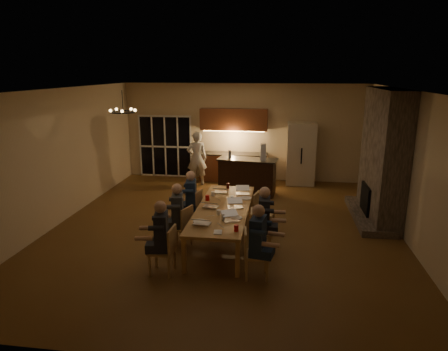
% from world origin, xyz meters
% --- Properties ---
extents(floor, '(9.00, 9.00, 0.00)m').
position_xyz_m(floor, '(0.00, 0.00, 0.00)').
color(floor, brown).
rests_on(floor, ground).
extents(back_wall, '(8.00, 0.04, 3.20)m').
position_xyz_m(back_wall, '(0.00, 4.52, 1.60)').
color(back_wall, beige).
rests_on(back_wall, ground).
extents(left_wall, '(0.04, 9.00, 3.20)m').
position_xyz_m(left_wall, '(-4.02, 0.00, 1.60)').
color(left_wall, beige).
rests_on(left_wall, ground).
extents(right_wall, '(0.04, 9.00, 3.20)m').
position_xyz_m(right_wall, '(4.02, 0.00, 1.60)').
color(right_wall, beige).
rests_on(right_wall, ground).
extents(ceiling, '(8.00, 9.00, 0.04)m').
position_xyz_m(ceiling, '(0.00, 0.00, 3.22)').
color(ceiling, white).
rests_on(ceiling, back_wall).
extents(french_doors, '(1.86, 0.08, 2.10)m').
position_xyz_m(french_doors, '(-2.70, 4.47, 1.05)').
color(french_doors, black).
rests_on(french_doors, ground).
extents(fireplace, '(0.58, 2.50, 3.20)m').
position_xyz_m(fireplace, '(3.70, 1.20, 1.60)').
color(fireplace, '#695C53').
rests_on(fireplace, ground).
extents(kitchenette, '(2.24, 0.68, 2.40)m').
position_xyz_m(kitchenette, '(-0.30, 4.20, 1.20)').
color(kitchenette, brown).
rests_on(kitchenette, ground).
extents(refrigerator, '(0.90, 0.68, 2.00)m').
position_xyz_m(refrigerator, '(1.90, 4.15, 1.00)').
color(refrigerator, beige).
rests_on(refrigerator, ground).
extents(dining_table, '(1.10, 3.29, 0.75)m').
position_xyz_m(dining_table, '(0.07, -0.63, 0.38)').
color(dining_table, '#B37647').
rests_on(dining_table, ground).
extents(bar_island, '(1.81, 0.90, 1.08)m').
position_xyz_m(bar_island, '(0.29, 2.78, 0.54)').
color(bar_island, black).
rests_on(bar_island, ground).
extents(chair_left_near, '(0.46, 0.46, 0.89)m').
position_xyz_m(chair_left_near, '(-0.82, -2.25, 0.45)').
color(chair_left_near, tan).
rests_on(chair_left_near, ground).
extents(chair_left_mid, '(0.56, 0.56, 0.89)m').
position_xyz_m(chair_left_mid, '(-0.80, -1.09, 0.45)').
color(chair_left_mid, tan).
rests_on(chair_left_mid, ground).
extents(chair_left_far, '(0.52, 0.52, 0.89)m').
position_xyz_m(chair_left_far, '(-0.81, 0.03, 0.45)').
color(chair_left_far, tan).
rests_on(chair_left_far, ground).
extents(chair_right_near, '(0.49, 0.49, 0.89)m').
position_xyz_m(chair_right_near, '(0.89, -2.16, 0.45)').
color(chair_right_near, tan).
rests_on(chair_right_near, ground).
extents(chair_right_mid, '(0.47, 0.47, 0.89)m').
position_xyz_m(chair_right_mid, '(0.91, -1.13, 0.45)').
color(chair_right_mid, tan).
rests_on(chair_right_mid, ground).
extents(chair_right_far, '(0.53, 0.53, 0.89)m').
position_xyz_m(chair_right_far, '(0.93, 0.02, 0.45)').
color(chair_right_far, tan).
rests_on(chair_right_far, ground).
extents(person_left_near, '(0.70, 0.70, 1.38)m').
position_xyz_m(person_left_near, '(-0.82, -2.24, 0.69)').
color(person_left_near, '#23242D').
rests_on(person_left_near, ground).
extents(person_right_near, '(0.70, 0.70, 1.38)m').
position_xyz_m(person_right_near, '(0.91, -2.19, 0.69)').
color(person_right_near, '#1B2D43').
rests_on(person_right_near, ground).
extents(person_left_mid, '(0.70, 0.70, 1.38)m').
position_xyz_m(person_left_mid, '(-0.82, -1.12, 0.69)').
color(person_left_mid, '#363C40').
rests_on(person_left_mid, ground).
extents(person_right_mid, '(0.61, 0.61, 1.38)m').
position_xyz_m(person_right_mid, '(0.97, -1.10, 0.69)').
color(person_right_mid, '#23242D').
rests_on(person_right_mid, ground).
extents(person_left_far, '(0.67, 0.67, 1.38)m').
position_xyz_m(person_left_far, '(-0.77, -0.06, 0.69)').
color(person_left_far, '#1B2D43').
rests_on(person_left_far, ground).
extents(standing_person, '(0.72, 0.56, 1.74)m').
position_xyz_m(standing_person, '(-1.40, 3.55, 0.87)').
color(standing_person, silver).
rests_on(standing_person, ground).
extents(chandelier, '(0.56, 0.56, 0.03)m').
position_xyz_m(chandelier, '(-2.09, -0.56, 2.75)').
color(chandelier, black).
rests_on(chandelier, ceiling).
extents(laptop_a, '(0.35, 0.31, 0.23)m').
position_xyz_m(laptop_a, '(-0.20, -1.63, 0.86)').
color(laptop_a, silver).
rests_on(laptop_a, dining_table).
extents(laptop_b, '(0.41, 0.39, 0.23)m').
position_xyz_m(laptop_b, '(0.33, -1.40, 0.86)').
color(laptop_b, silver).
rests_on(laptop_b, dining_table).
extents(laptop_c, '(0.36, 0.33, 0.23)m').
position_xyz_m(laptop_c, '(-0.20, -0.65, 0.86)').
color(laptop_c, silver).
rests_on(laptop_c, dining_table).
extents(laptop_d, '(0.38, 0.35, 0.23)m').
position_xyz_m(laptop_d, '(0.33, -0.61, 0.86)').
color(laptop_d, silver).
rests_on(laptop_d, dining_table).
extents(laptop_e, '(0.33, 0.29, 0.23)m').
position_xyz_m(laptop_e, '(-0.15, 0.42, 0.86)').
color(laptop_e, silver).
rests_on(laptop_e, dining_table).
extents(laptop_f, '(0.36, 0.32, 0.23)m').
position_xyz_m(laptop_f, '(0.39, 0.37, 0.86)').
color(laptop_f, silver).
rests_on(laptop_f, dining_table).
extents(mug_front, '(0.09, 0.09, 0.10)m').
position_xyz_m(mug_front, '(0.04, -1.09, 0.80)').
color(mug_front, white).
rests_on(mug_front, dining_table).
extents(mug_mid, '(0.08, 0.08, 0.10)m').
position_xyz_m(mug_mid, '(0.20, -0.14, 0.80)').
color(mug_mid, white).
rests_on(mug_mid, dining_table).
extents(mug_back, '(0.09, 0.09, 0.10)m').
position_xyz_m(mug_back, '(-0.29, 0.14, 0.80)').
color(mug_back, white).
rests_on(mug_back, dining_table).
extents(redcup_near, '(0.08, 0.08, 0.12)m').
position_xyz_m(redcup_near, '(0.49, -1.91, 0.81)').
color(redcup_near, red).
rests_on(redcup_near, dining_table).
extents(redcup_mid, '(0.09, 0.09, 0.12)m').
position_xyz_m(redcup_mid, '(-0.36, -0.22, 0.81)').
color(redcup_mid, red).
rests_on(redcup_mid, dining_table).
extents(can_silver, '(0.07, 0.07, 0.12)m').
position_xyz_m(can_silver, '(0.17, -1.39, 0.81)').
color(can_silver, '#B2B2B7').
rests_on(can_silver, dining_table).
extents(can_cola, '(0.07, 0.07, 0.12)m').
position_xyz_m(can_cola, '(-0.03, 0.80, 0.81)').
color(can_cola, '#3F0F0C').
rests_on(can_cola, dining_table).
extents(plate_near, '(0.23, 0.23, 0.02)m').
position_xyz_m(plate_near, '(0.43, -1.25, 0.76)').
color(plate_near, white).
rests_on(plate_near, dining_table).
extents(plate_left, '(0.25, 0.25, 0.02)m').
position_xyz_m(plate_left, '(-0.27, -1.54, 0.76)').
color(plate_left, white).
rests_on(plate_left, dining_table).
extents(plate_far, '(0.27, 0.27, 0.02)m').
position_xyz_m(plate_far, '(0.49, 0.04, 0.76)').
color(plate_far, white).
rests_on(plate_far, dining_table).
extents(notepad, '(0.17, 0.22, 0.01)m').
position_xyz_m(notepad, '(0.17, -2.00, 0.76)').
color(notepad, white).
rests_on(notepad, dining_table).
extents(bar_bottle, '(0.08, 0.08, 0.24)m').
position_xyz_m(bar_bottle, '(-0.24, 2.80, 1.20)').
color(bar_bottle, '#99999E').
rests_on(bar_bottle, bar_island).
extents(bar_blender, '(0.17, 0.17, 0.48)m').
position_xyz_m(bar_blender, '(0.74, 2.65, 1.32)').
color(bar_blender, silver).
rests_on(bar_blender, bar_island).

